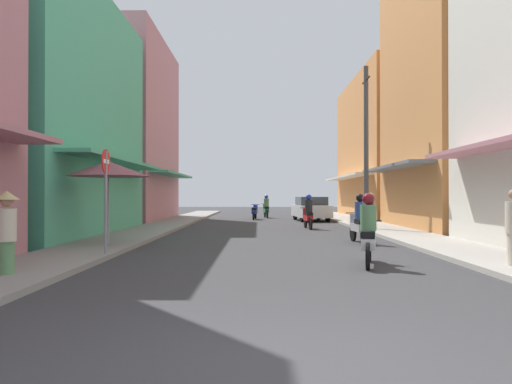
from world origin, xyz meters
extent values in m
plane|color=#38383A|center=(0.00, 15.75, 0.00)|extent=(86.89, 86.89, 0.00)
cube|color=gray|center=(-5.05, 15.75, 0.06)|extent=(2.17, 47.49, 0.12)
cube|color=#ADA89E|center=(5.05, 15.75, 0.06)|extent=(2.17, 47.49, 0.12)
cube|color=#4CB28C|center=(-9.13, 13.70, 4.58)|extent=(6.00, 10.49, 9.16)
cube|color=#4CB28C|center=(-5.63, 13.70, 2.80)|extent=(1.10, 9.44, 0.12)
cube|color=#B7727F|center=(-9.13, 24.48, 5.47)|extent=(6.00, 9.72, 10.94)
cube|color=#4CB28C|center=(-5.63, 24.48, 2.80)|extent=(1.10, 8.75, 0.12)
cube|color=#D88C4C|center=(9.13, 16.96, 7.71)|extent=(6.00, 8.49, 15.43)
cube|color=slate|center=(5.63, 16.96, 2.80)|extent=(1.10, 7.64, 0.12)
cube|color=#D88C4C|center=(9.13, 28.39, 4.81)|extent=(6.00, 12.97, 9.63)
cube|color=silver|center=(5.63, 28.39, 2.80)|extent=(1.10, 11.67, 0.12)
cylinder|color=black|center=(2.14, 6.82, 0.28)|extent=(0.22, 0.56, 0.56)
cylinder|color=black|center=(1.82, 5.61, 0.28)|extent=(0.22, 0.56, 0.56)
cube|color=silver|center=(1.96, 6.17, 0.50)|extent=(0.52, 1.04, 0.24)
cube|color=black|center=(1.91, 5.97, 0.70)|extent=(0.41, 0.61, 0.14)
cylinder|color=silver|center=(2.10, 6.70, 0.70)|extent=(0.28, 0.28, 0.45)
cylinder|color=black|center=(2.10, 6.70, 0.95)|extent=(0.54, 0.17, 0.03)
cylinder|color=#598C59|center=(1.93, 6.02, 1.05)|extent=(0.34, 0.34, 0.55)
sphere|color=maroon|center=(1.93, 6.02, 1.45)|extent=(0.26, 0.26, 0.26)
cylinder|color=black|center=(1.80, 18.10, 0.28)|extent=(0.12, 0.56, 0.56)
cylinder|color=black|center=(1.90, 16.86, 0.28)|extent=(0.12, 0.56, 0.56)
cube|color=red|center=(1.85, 17.43, 0.50)|extent=(0.36, 1.02, 0.24)
cube|color=black|center=(1.87, 17.23, 0.70)|extent=(0.32, 0.58, 0.14)
cylinder|color=red|center=(1.81, 17.98, 0.70)|extent=(0.28, 0.28, 0.45)
cylinder|color=black|center=(1.81, 17.98, 0.95)|extent=(0.55, 0.07, 0.03)
cylinder|color=#262628|center=(1.86, 17.28, 1.05)|extent=(0.34, 0.34, 0.55)
sphere|color=#1E38B7|center=(1.86, 17.28, 1.45)|extent=(0.26, 0.26, 0.26)
cylinder|color=black|center=(-0.61, 26.34, 0.28)|extent=(0.13, 0.57, 0.56)
cylinder|color=black|center=(-0.73, 25.09, 0.28)|extent=(0.13, 0.57, 0.56)
cube|color=#1E38B7|center=(-0.68, 25.66, 0.50)|extent=(0.38, 1.02, 0.24)
cube|color=black|center=(-0.70, 25.47, 0.70)|extent=(0.33, 0.58, 0.14)
cylinder|color=#1E38B7|center=(-0.62, 26.21, 0.70)|extent=(0.28, 0.28, 0.45)
cylinder|color=black|center=(-0.62, 26.21, 0.95)|extent=(0.55, 0.08, 0.03)
cylinder|color=black|center=(0.02, 28.69, 0.28)|extent=(0.14, 0.57, 0.56)
cylinder|color=black|center=(0.16, 27.45, 0.28)|extent=(0.14, 0.57, 0.56)
cube|color=#197233|center=(0.09, 28.02, 0.50)|extent=(0.39, 1.03, 0.24)
cube|color=black|center=(0.12, 27.82, 0.70)|extent=(0.34, 0.59, 0.14)
cylinder|color=#197233|center=(0.03, 28.57, 0.70)|extent=(0.28, 0.28, 0.45)
cylinder|color=black|center=(0.03, 28.57, 0.95)|extent=(0.55, 0.09, 0.03)
cylinder|color=#598C59|center=(0.11, 27.87, 1.05)|extent=(0.34, 0.34, 0.55)
sphere|color=#1E38B7|center=(0.11, 27.87, 1.45)|extent=(0.26, 0.26, 0.26)
cylinder|color=black|center=(2.74, 11.66, 0.28)|extent=(0.12, 0.56, 0.56)
cylinder|color=black|center=(2.83, 10.41, 0.28)|extent=(0.12, 0.56, 0.56)
cube|color=#B2B2B7|center=(2.79, 10.98, 0.50)|extent=(0.35, 1.02, 0.24)
cube|color=black|center=(2.80, 10.78, 0.70)|extent=(0.32, 0.58, 0.14)
cylinder|color=#B2B2B7|center=(2.75, 11.53, 0.70)|extent=(0.28, 0.28, 0.45)
cylinder|color=black|center=(2.75, 11.53, 0.95)|extent=(0.55, 0.07, 0.03)
cylinder|color=#334C8C|center=(2.80, 10.83, 1.05)|extent=(0.34, 0.34, 0.55)
sphere|color=black|center=(2.80, 10.83, 1.45)|extent=(0.26, 0.26, 0.26)
cube|color=silver|center=(2.74, 24.35, 0.60)|extent=(2.11, 4.24, 0.70)
cube|color=#333D47|center=(2.76, 24.20, 1.15)|extent=(1.78, 2.23, 0.60)
cylinder|color=black|center=(1.89, 25.53, 0.32)|extent=(0.23, 0.65, 0.64)
cylinder|color=black|center=(3.38, 25.66, 0.32)|extent=(0.23, 0.65, 0.64)
cylinder|color=black|center=(2.10, 23.03, 0.32)|extent=(0.23, 0.65, 0.64)
cylinder|color=black|center=(3.60, 23.17, 0.32)|extent=(0.23, 0.65, 0.64)
cylinder|color=#598C59|center=(-4.95, 4.39, 0.35)|extent=(0.28, 0.28, 0.70)
cylinder|color=beige|center=(-4.95, 4.39, 1.00)|extent=(0.34, 0.34, 0.59)
sphere|color=tan|center=(-4.95, 4.39, 1.43)|extent=(0.22, 0.22, 0.22)
cone|color=#D1B77A|center=(-4.95, 4.39, 1.53)|extent=(0.44, 0.44, 0.16)
cylinder|color=#598C59|center=(5.76, 21.89, 0.38)|extent=(0.28, 0.28, 0.76)
cylinder|color=#262628|center=(5.76, 21.89, 1.08)|extent=(0.34, 0.34, 0.64)
sphere|color=tan|center=(5.76, 21.89, 1.55)|extent=(0.22, 0.22, 0.22)
cone|color=#D1B77A|center=(5.76, 21.89, 1.65)|extent=(0.44, 0.44, 0.16)
cylinder|color=#99999E|center=(-4.84, 9.74, 1.18)|extent=(0.05, 0.05, 2.36)
cone|color=#8C4C59|center=(-4.84, 9.74, 2.31)|extent=(2.39, 2.39, 0.45)
cylinder|color=#4C4C4F|center=(4.22, 16.14, 3.55)|extent=(0.20, 0.20, 7.11)
cylinder|color=#3F382D|center=(4.22, 16.14, 6.51)|extent=(0.08, 1.20, 0.08)
cylinder|color=gray|center=(-4.12, 7.30, 1.30)|extent=(0.07, 0.07, 2.60)
cylinder|color=red|center=(-4.12, 7.30, 2.35)|extent=(0.02, 0.60, 0.60)
cube|color=white|center=(-4.12, 7.30, 2.35)|extent=(0.03, 0.40, 0.10)
camera|label=1|loc=(-0.42, -3.97, 1.52)|focal=32.81mm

